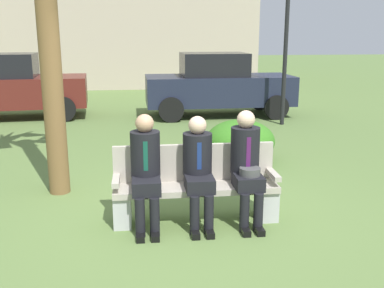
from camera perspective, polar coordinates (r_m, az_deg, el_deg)
The scene contains 9 objects.
ground_plane at distance 5.53m, azimuth -0.62°, elevation -9.29°, with size 80.00×80.00×0.00m, color #5D783D.
park_bench at distance 5.33m, azimuth 0.44°, elevation -5.35°, with size 1.93×0.44×0.90m.
seated_man_left at distance 5.07m, azimuth -5.94°, elevation -2.78°, with size 0.34×0.72×1.31m.
seated_man_middle at distance 5.12m, azimuth 0.82°, elevation -2.77°, with size 0.34×0.72×1.27m.
seated_man_right at distance 5.21m, azimuth 7.01°, elevation -2.29°, with size 0.34×0.72×1.32m.
shrub_near_bench at distance 7.73m, azimuth 6.17°, elevation 0.35°, with size 1.20×1.10×0.75m, color #377820.
parked_car_near at distance 12.61m, azimuth -22.48°, elevation 6.81°, with size 4.02×1.99×1.68m.
parked_car_far at distance 12.07m, azimuth 3.32°, elevation 7.57°, with size 3.92×1.75×1.68m.
street_lamp at distance 11.00m, azimuth 12.00°, elevation 14.25°, with size 0.24×0.24×3.76m.
Camera 1 is at (-0.55, -5.05, 2.19)m, focal length 41.69 mm.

